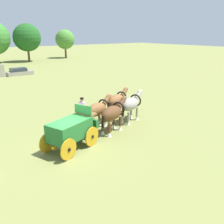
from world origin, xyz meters
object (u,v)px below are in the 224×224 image
(draft_horse_lead_off, at_px, (131,104))
(parked_vehicle_d, at_px, (19,72))
(draft_horse_rear_off, at_px, (113,113))
(draft_horse_rear_near, at_px, (98,110))
(draft_horse_lead_near, at_px, (117,101))
(show_wagon, at_px, (71,129))

(draft_horse_lead_off, bearing_deg, parked_vehicle_d, 90.06)
(draft_horse_rear_off, relative_size, parked_vehicle_d, 0.73)
(draft_horse_rear_near, bearing_deg, draft_horse_rear_off, -70.59)
(draft_horse_rear_off, height_order, draft_horse_lead_off, draft_horse_lead_off)
(draft_horse_lead_near, bearing_deg, draft_horse_rear_off, -133.68)
(show_wagon, distance_m, draft_horse_lead_near, 6.15)
(draft_horse_rear_near, relative_size, parked_vehicle_d, 0.71)
(draft_horse_lead_near, distance_m, parked_vehicle_d, 26.42)
(show_wagon, relative_size, draft_horse_lead_near, 1.91)
(parked_vehicle_d, bearing_deg, draft_horse_rear_off, -94.85)
(draft_horse_rear_off, bearing_deg, draft_horse_rear_near, 109.41)
(show_wagon, distance_m, parked_vehicle_d, 29.68)
(show_wagon, xyz_separation_m, draft_horse_rear_off, (3.52, 0.57, 0.16))
(draft_horse_rear_near, bearing_deg, show_wagon, -149.86)
(show_wagon, bearing_deg, draft_horse_lead_off, 13.63)
(draft_horse_rear_off, bearing_deg, show_wagon, -170.83)
(draft_horse_rear_off, distance_m, draft_horse_lead_near, 2.91)
(draft_horse_lead_off, xyz_separation_m, parked_vehicle_d, (-0.03, 27.62, -0.89))
(draft_horse_lead_near, height_order, parked_vehicle_d, draft_horse_lead_near)
(draft_horse_rear_near, xyz_separation_m, parked_vehicle_d, (2.85, 27.27, -0.90))
(show_wagon, relative_size, draft_horse_rear_near, 1.91)
(draft_horse_rear_near, bearing_deg, draft_horse_lead_near, 19.75)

